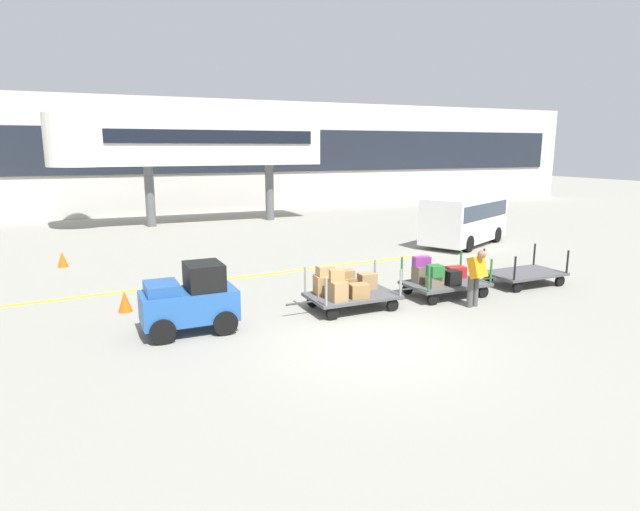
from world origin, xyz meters
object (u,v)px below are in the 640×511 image
object	(u,v)px
safety_cone_near	(125,301)
baggage_tug	(190,300)
baggage_cart_middle	(441,279)
baggage_handler	(476,275)
baggage_cart_lead	(346,289)
safety_cone_far	(62,259)
shuttle_van	(465,216)
baggage_cart_tail	(524,274)

from	to	relation	value
safety_cone_near	baggage_tug	bearing A→B (deg)	-59.65
baggage_cart_middle	baggage_tug	bearing A→B (deg)	-178.41
baggage_tug	baggage_handler	bearing A→B (deg)	-8.28
baggage_cart_lead	safety_cone_far	size ratio (longest dim) A/B	5.48
baggage_tug	shuttle_van	bearing A→B (deg)	27.12
baggage_cart_tail	baggage_handler	xyz separation A→B (m)	(-2.95, -1.29, 0.52)
baggage_cart_middle	baggage_cart_tail	world-z (taller)	baggage_cart_middle
safety_cone_far	baggage_cart_middle	bearing A→B (deg)	-40.11
baggage_cart_tail	shuttle_van	size ratio (longest dim) A/B	0.59
baggage_cart_tail	safety_cone_far	distance (m)	15.60
baggage_cart_tail	safety_cone_near	bearing A→B (deg)	170.24
baggage_cart_lead	baggage_tug	bearing A→B (deg)	-177.83
baggage_cart_lead	baggage_cart_tail	world-z (taller)	baggage_cart_lead
baggage_cart_tail	safety_cone_far	size ratio (longest dim) A/B	5.48
baggage_cart_middle	baggage_cart_tail	distance (m)	3.12
baggage_cart_middle	shuttle_van	bearing A→B (deg)	47.51
shuttle_van	safety_cone_near	distance (m)	14.91
baggage_cart_middle	baggage_handler	bearing A→B (deg)	-82.34
shuttle_van	safety_cone_far	size ratio (longest dim) A/B	9.34
baggage_tug	baggage_handler	distance (m)	7.28
baggage_tug	baggage_cart_tail	bearing A→B (deg)	1.39
shuttle_van	baggage_cart_middle	bearing A→B (deg)	-132.49
baggage_cart_lead	baggage_cart_middle	xyz separation A→B (m)	(3.03, 0.04, -0.04)
baggage_tug	baggage_handler	size ratio (longest dim) A/B	1.36
shuttle_van	baggage_handler	bearing A→B (deg)	-126.71
shuttle_van	safety_cone_near	size ratio (longest dim) A/B	9.34
baggage_handler	shuttle_van	xyz separation A→B (m)	(5.72, 7.67, 0.37)
baggage_handler	baggage_cart_middle	bearing A→B (deg)	97.66
baggage_tug	safety_cone_far	xyz separation A→B (m)	(-2.99, 8.64, -0.48)
baggage_cart_lead	baggage_handler	size ratio (longest dim) A/B	1.93
baggage_cart_middle	shuttle_van	world-z (taller)	shuttle_van
baggage_cart_tail	safety_cone_near	distance (m)	11.62
baggage_tug	safety_cone_near	bearing A→B (deg)	120.35
baggage_handler	baggage_cart_lead	bearing A→B (deg)	159.44
baggage_cart_lead	safety_cone_far	distance (m)	11.00
safety_cone_near	safety_cone_far	world-z (taller)	same
baggage_tug	safety_cone_near	distance (m)	2.61
baggage_tug	safety_cone_far	world-z (taller)	baggage_tug
baggage_cart_lead	baggage_cart_tail	xyz separation A→B (m)	(6.15, 0.09, -0.21)
baggage_cart_middle	baggage_cart_lead	bearing A→B (deg)	-179.17
baggage_tug	safety_cone_far	bearing A→B (deg)	109.08
baggage_cart_lead	baggage_cart_middle	distance (m)	3.04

